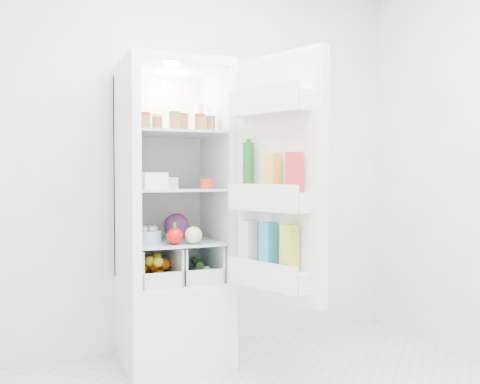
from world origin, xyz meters
name	(u,v)px	position (x,y,z in m)	size (l,w,h in m)	color
room_walls	(302,62)	(0.00, 0.00, 1.59)	(3.02, 3.02, 2.61)	beige
refrigerator	(171,252)	(-0.20, 1.25, 0.67)	(0.60, 0.60, 1.80)	white
shelf_low	(174,241)	(-0.20, 1.19, 0.74)	(0.49, 0.53, 0.01)	#AABEC7
shelf_mid	(174,189)	(-0.20, 1.19, 1.05)	(0.49, 0.53, 0.01)	#AABEC7
shelf_top	(174,134)	(-0.20, 1.19, 1.38)	(0.49, 0.53, 0.01)	#AABEC7
crisper_left	(154,264)	(-0.32, 1.19, 0.61)	(0.23, 0.46, 0.22)	silver
crisper_right	(194,262)	(-0.08, 1.19, 0.61)	(0.23, 0.46, 0.22)	silver
condiment_jars	(173,124)	(-0.22, 1.10, 1.43)	(0.46, 0.32, 0.08)	#B21919
squeeze_bottle	(199,119)	(-0.02, 1.24, 1.48)	(0.05, 0.05, 0.19)	white
tub_white	(151,181)	(-0.37, 1.05, 1.10)	(0.14, 0.14, 0.09)	white
tub_cream	(167,183)	(-0.26, 1.12, 1.09)	(0.11, 0.11, 0.06)	beige
tin_red	(207,184)	(-0.06, 0.99, 1.09)	(0.08, 0.08, 0.06)	red
foil_tray	(149,184)	(-0.31, 1.36, 1.08)	(0.17, 0.13, 0.04)	silver
red_cabbage	(177,226)	(-0.17, 1.24, 0.82)	(0.15, 0.15, 0.15)	#5A1F50
bell_pepper	(175,236)	(-0.25, 0.99, 0.79)	(0.09, 0.09, 0.09)	red
mushroom_bowl	(149,237)	(-0.36, 1.13, 0.78)	(0.15, 0.15, 0.07)	#98CEE2
salad_bag	(193,235)	(-0.15, 0.97, 0.80)	(0.10, 0.10, 0.10)	#AACB98
citrus_pile	(155,270)	(-0.32, 1.16, 0.58)	(0.20, 0.31, 0.16)	orange
veg_pile	(195,269)	(-0.07, 1.18, 0.56)	(0.16, 0.30, 0.10)	#26511B
fridge_door	(276,183)	(0.20, 0.63, 1.09)	(0.35, 0.59, 1.30)	white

